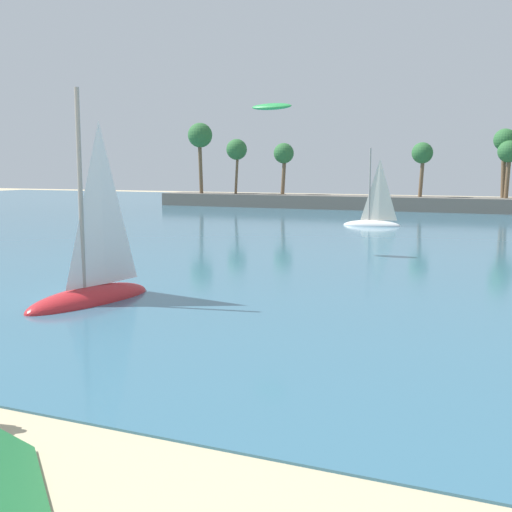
% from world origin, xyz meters
% --- Properties ---
extents(sea, '(220.00, 112.85, 0.06)m').
position_xyz_m(sea, '(0.00, 66.04, 0.03)').
color(sea, '#386B84').
rests_on(sea, ground).
extents(sailboat_near_shore, '(5.48, 2.10, 7.77)m').
position_xyz_m(sailboat_near_shore, '(-7.54, 58.88, 0.76)').
color(sailboat_near_shore, white).
rests_on(sailboat_near_shore, sea).
extents(sailboat_mid_bay, '(2.90, 6.54, 9.15)m').
position_xyz_m(sailboat_mid_bay, '(-9.83, 20.09, 0.89)').
color(sailboat_mid_bay, red).
rests_on(sailboat_mid_bay, sea).
extents(kite_aloft_drifting_left, '(2.70, 1.05, 0.63)m').
position_xyz_m(kite_aloft_drifting_left, '(-8.88, 37.00, 9.25)').
color(kite_aloft_drifting_left, green).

